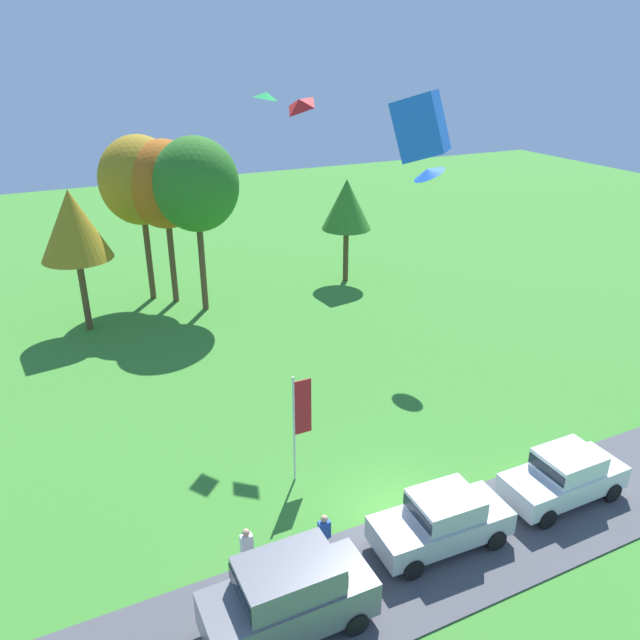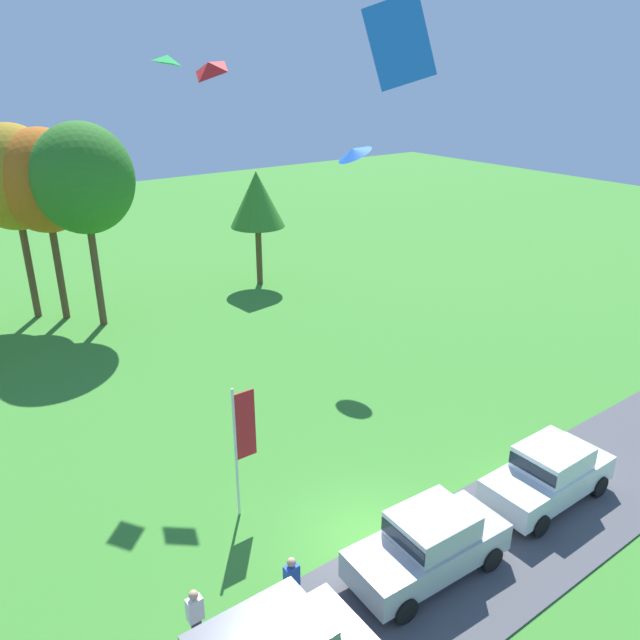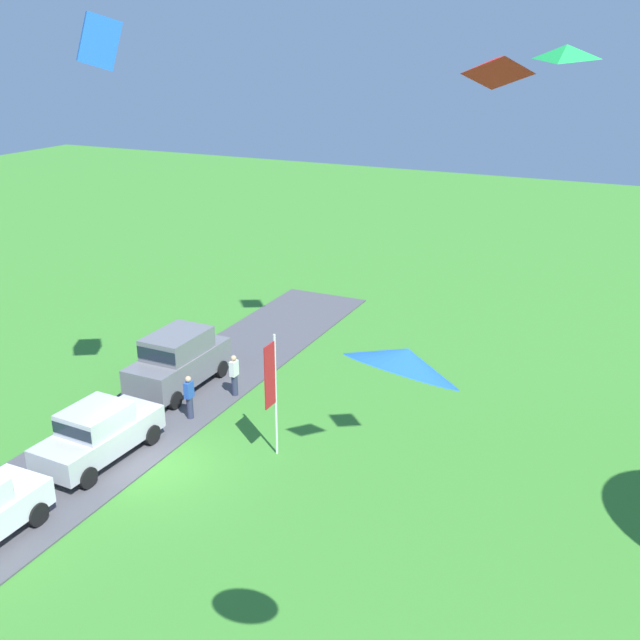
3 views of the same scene
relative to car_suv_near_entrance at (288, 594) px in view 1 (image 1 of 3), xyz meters
The scene contains 17 objects.
ground_plane 5.90m from the car_suv_near_entrance, 28.50° to the left, with size 120.00×120.00×0.00m, color #3D842D.
pavement_strip 5.23m from the car_suv_near_entrance, ahead, with size 36.00×4.40×0.06m, color #4C4C51.
car_suv_near_entrance is the anchor object (origin of this frame).
car_sedan_mid_row 5.60m from the car_suv_near_entrance, ahead, with size 4.47×2.10×1.84m.
car_sedan_far_end 10.66m from the car_suv_near_entrance, ahead, with size 4.40×1.95×1.84m.
person_watching_sky 2.72m from the car_suv_near_entrance, 43.31° to the left, with size 0.36×0.24×1.71m.
person_beside_suv 2.38m from the car_suv_near_entrance, 98.44° to the left, with size 0.36×0.24×1.71m.
tree_far_left 23.48m from the car_suv_near_entrance, 95.82° to the left, with size 3.70×3.70×7.81m.
tree_lone_near 26.76m from the car_suv_near_entrance, 85.90° to the left, with size 4.70×4.70×9.93m.
tree_right_of_center 25.79m from the car_suv_near_entrance, 83.05° to the left, with size 4.62×4.62×9.75m.
tree_far_right 24.09m from the car_suv_near_entrance, 79.28° to the left, with size 4.78×4.78×10.09m.
tree_center_back 27.81m from the car_suv_near_entrance, 58.95° to the left, with size 3.22×3.22×6.80m.
flag_banner 6.66m from the car_suv_near_entrance, 63.10° to the left, with size 0.71×0.08×4.25m.
kite_diamond_over_trees 18.81m from the car_suv_near_entrance, 69.47° to the left, with size 1.02×0.77×0.28m, color green.
kite_box_trailing_tail 12.25m from the car_suv_near_entrance, 14.99° to the left, with size 0.97×0.97×1.36m, color blue.
kite_diamond_high_right 18.11m from the car_suv_near_entrance, 64.31° to the left, with size 1.04×1.08×0.34m, color red.
kite_delta_high_left 20.47m from the car_suv_near_entrance, 45.78° to the left, with size 1.57×1.57×0.31m, color blue.
Camera 1 is at (-9.56, -13.99, 14.53)m, focal length 35.00 mm.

